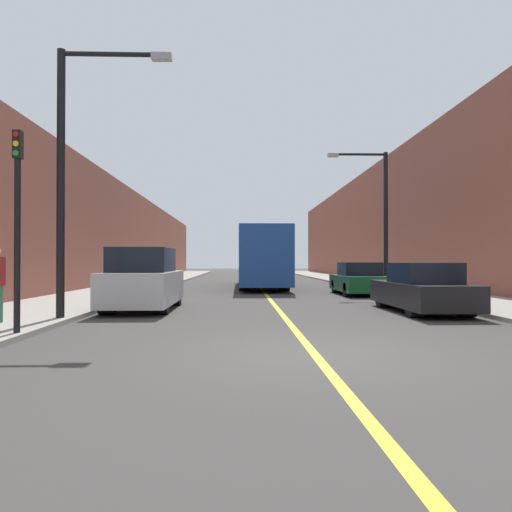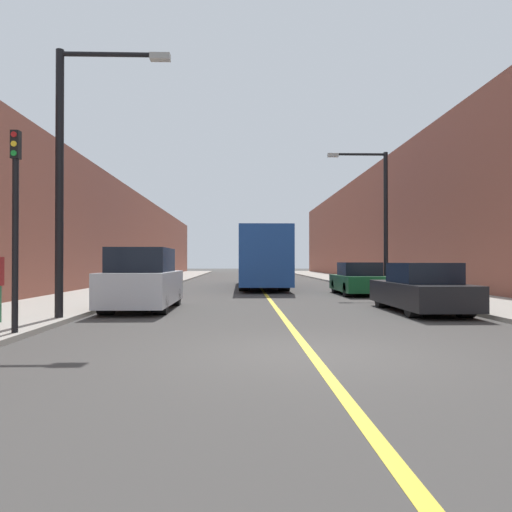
% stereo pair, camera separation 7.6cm
% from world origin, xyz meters
% --- Properties ---
extents(ground_plane, '(200.00, 200.00, 0.00)m').
position_xyz_m(ground_plane, '(0.00, 0.00, 0.00)').
color(ground_plane, '#3F3D3A').
extents(sidewalk_left, '(3.76, 72.00, 0.12)m').
position_xyz_m(sidewalk_left, '(-7.19, 30.00, 0.06)').
color(sidewalk_left, '#9E998E').
rests_on(sidewalk_left, ground).
extents(sidewalk_right, '(3.76, 72.00, 0.12)m').
position_xyz_m(sidewalk_right, '(7.19, 30.00, 0.06)').
color(sidewalk_right, '#9E998E').
rests_on(sidewalk_right, ground).
extents(building_row_left, '(4.00, 72.00, 6.82)m').
position_xyz_m(building_row_left, '(-11.07, 30.00, 3.41)').
color(building_row_left, brown).
rests_on(building_row_left, ground).
extents(building_row_right, '(4.00, 72.00, 8.91)m').
position_xyz_m(building_row_right, '(11.07, 30.00, 4.45)').
color(building_row_right, brown).
rests_on(building_row_right, ground).
extents(road_center_line, '(0.16, 72.00, 0.01)m').
position_xyz_m(road_center_line, '(0.00, 30.00, 0.00)').
color(road_center_line, gold).
rests_on(road_center_line, ground).
extents(bus, '(2.57, 12.94, 3.25)m').
position_xyz_m(bus, '(0.05, 21.13, 1.74)').
color(bus, '#1E4793').
rests_on(bus, ground).
extents(parked_suv_left, '(1.91, 4.65, 1.90)m').
position_xyz_m(parked_suv_left, '(-4.15, 7.38, 0.88)').
color(parked_suv_left, silver).
rests_on(parked_suv_left, ground).
extents(car_right_near, '(1.76, 4.73, 1.46)m').
position_xyz_m(car_right_near, '(4.16, 6.42, 0.66)').
color(car_right_near, black).
rests_on(car_right_near, ground).
extents(car_right_mid, '(1.83, 4.34, 1.46)m').
position_xyz_m(car_right_mid, '(4.14, 14.11, 0.66)').
color(car_right_mid, '#145128').
rests_on(car_right_mid, ground).
extents(street_lamp_left, '(2.81, 0.24, 6.62)m').
position_xyz_m(street_lamp_left, '(-5.32, 4.34, 3.97)').
color(street_lamp_left, black).
rests_on(street_lamp_left, sidewalk_left).
extents(street_lamp_right, '(2.81, 0.24, 6.47)m').
position_xyz_m(street_lamp_right, '(5.32, 14.87, 3.90)').
color(street_lamp_right, black).
rests_on(street_lamp_right, sidewalk_right).
extents(traffic_light, '(0.16, 0.18, 3.92)m').
position_xyz_m(traffic_light, '(-5.51, 1.72, 2.26)').
color(traffic_light, black).
rests_on(traffic_light, sidewalk_left).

